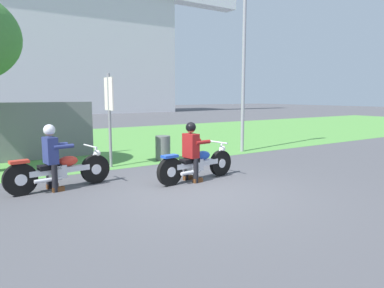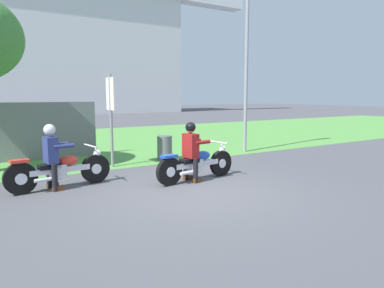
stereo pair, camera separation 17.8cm
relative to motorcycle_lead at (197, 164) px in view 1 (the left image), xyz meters
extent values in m
plane|color=#4C4C51|center=(-0.61, -0.90, -0.39)|extent=(120.00, 120.00, 0.00)
cube|color=#549342|center=(-0.61, 8.24, -0.39)|extent=(60.00, 12.00, 0.01)
cylinder|color=black|center=(0.78, 0.09, -0.07)|extent=(0.65, 0.19, 0.64)
cylinder|color=silver|center=(0.78, 0.09, -0.07)|extent=(0.24, 0.16, 0.22)
cylinder|color=black|center=(-0.79, -0.09, -0.07)|extent=(0.65, 0.19, 0.64)
cylinder|color=silver|center=(-0.79, -0.09, -0.07)|extent=(0.24, 0.16, 0.22)
cube|color=silver|center=(-0.01, 0.00, 0.01)|extent=(1.27, 0.28, 0.12)
cube|color=silver|center=(-0.06, 0.00, -0.01)|extent=(0.34, 0.27, 0.28)
ellipsoid|color=#1E47B2|center=(0.17, 0.02, 0.19)|extent=(0.46, 0.29, 0.22)
cube|color=black|center=(-0.23, -0.02, 0.11)|extent=(0.46, 0.29, 0.10)
cube|color=#1E47B2|center=(-0.79, -0.09, 0.28)|extent=(0.38, 0.24, 0.06)
cylinder|color=silver|center=(0.73, 0.08, 0.18)|extent=(0.26, 0.08, 0.53)
cylinder|color=silver|center=(0.68, 0.08, 0.47)|extent=(0.11, 0.66, 0.04)
sphere|color=white|center=(0.84, 0.10, 0.29)|extent=(0.16, 0.16, 0.16)
cylinder|color=silver|center=(-0.29, -0.17, -0.13)|extent=(0.56, 0.14, 0.08)
cylinder|color=black|center=(-0.21, 0.16, -0.11)|extent=(0.12, 0.12, 0.57)
cube|color=#593319|center=(-0.15, 0.17, -0.34)|extent=(0.25, 0.13, 0.10)
cylinder|color=black|center=(-0.17, -0.20, -0.11)|extent=(0.12, 0.12, 0.57)
cube|color=#593319|center=(-0.11, -0.19, -0.34)|extent=(0.25, 0.13, 0.10)
cube|color=maroon|center=(-0.19, -0.02, 0.46)|extent=(0.26, 0.40, 0.56)
cylinder|color=maroon|center=(0.01, 0.18, 0.54)|extent=(0.43, 0.14, 0.09)
cylinder|color=maroon|center=(0.05, -0.16, 0.54)|extent=(0.43, 0.14, 0.09)
sphere|color=#996B4C|center=(-0.19, -0.02, 0.86)|extent=(0.20, 0.20, 0.20)
sphere|color=black|center=(-0.19, -0.02, 0.89)|extent=(0.24, 0.24, 0.24)
cylinder|color=black|center=(-2.10, 1.07, -0.06)|extent=(0.67, 0.19, 0.66)
cylinder|color=silver|center=(-2.10, 1.07, -0.06)|extent=(0.25, 0.16, 0.23)
cylinder|color=black|center=(-3.70, 0.89, -0.06)|extent=(0.67, 0.19, 0.66)
cylinder|color=silver|center=(-3.70, 0.89, -0.06)|extent=(0.25, 0.16, 0.23)
cube|color=silver|center=(-2.90, 0.98, 0.02)|extent=(1.29, 0.28, 0.12)
cube|color=silver|center=(-2.95, 0.98, 0.00)|extent=(0.34, 0.27, 0.28)
ellipsoid|color=red|center=(-2.72, 1.00, 0.20)|extent=(0.46, 0.29, 0.22)
cube|color=black|center=(-3.12, 0.96, 0.12)|extent=(0.46, 0.29, 0.10)
cube|color=red|center=(-3.70, 0.89, 0.30)|extent=(0.38, 0.24, 0.06)
cylinder|color=silver|center=(-2.15, 1.06, 0.19)|extent=(0.26, 0.08, 0.53)
cylinder|color=silver|center=(-2.20, 1.06, 0.48)|extent=(0.11, 0.66, 0.04)
sphere|color=white|center=(-2.04, 1.08, 0.30)|extent=(0.16, 0.16, 0.16)
cylinder|color=silver|center=(-3.18, 0.81, -0.12)|extent=(0.56, 0.14, 0.08)
cylinder|color=black|center=(-3.10, 1.14, -0.10)|extent=(0.12, 0.12, 0.58)
cube|color=#593319|center=(-3.04, 1.15, -0.34)|extent=(0.25, 0.13, 0.10)
cylinder|color=black|center=(-3.06, 0.78, -0.10)|extent=(0.12, 0.12, 0.58)
cube|color=#593319|center=(-3.00, 0.79, -0.34)|extent=(0.25, 0.13, 0.10)
cube|color=navy|center=(-3.08, 0.96, 0.47)|extent=(0.26, 0.40, 0.56)
cylinder|color=navy|center=(-2.88, 1.15, 0.55)|extent=(0.43, 0.14, 0.09)
cylinder|color=navy|center=(-2.84, 0.82, 0.55)|extent=(0.43, 0.14, 0.09)
sphere|color=tan|center=(-3.08, 0.96, 0.87)|extent=(0.20, 0.20, 0.20)
sphere|color=silver|center=(-3.08, 0.96, 0.90)|extent=(0.24, 0.24, 0.24)
cylinder|color=gray|center=(3.84, 2.72, 2.62)|extent=(0.12, 0.12, 6.02)
cylinder|color=#595E5B|center=(0.62, 2.79, -0.01)|extent=(0.46, 0.46, 0.76)
cylinder|color=gray|center=(-1.13, 2.64, 0.91)|extent=(0.08, 0.08, 2.60)
cube|color=silver|center=(-1.13, 2.64, 1.66)|extent=(0.04, 0.60, 0.90)
camera|label=1|loc=(-4.68, -6.80, 1.61)|focal=33.16mm
camera|label=2|loc=(-4.53, -6.90, 1.61)|focal=33.16mm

